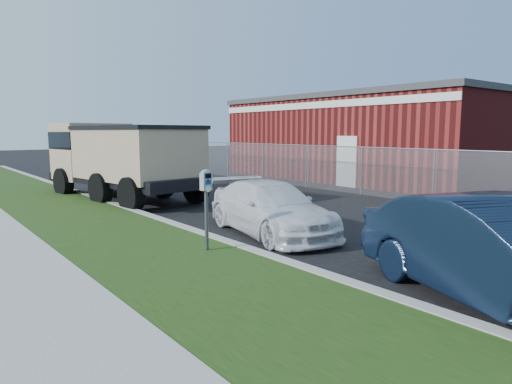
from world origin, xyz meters
TOP-DOWN VIEW (x-y plane):
  - ground at (0.00, 0.00)m, footprint 120.00×120.00m
  - streetside at (-5.57, 2.00)m, footprint 6.12×50.00m
  - chainlink_fence at (6.00, 7.00)m, footprint 0.06×30.06m
  - brick_building at (12.00, 8.00)m, footprint 9.20×14.20m
  - parking_meter at (-3.29, 0.09)m, footprint 0.22×0.16m
  - white_wagon at (-1.06, 0.94)m, footprint 2.43×4.42m
  - navy_sedan at (-1.50, -4.50)m, footprint 3.00×4.78m
  - dump_truck at (-1.67, 8.55)m, footprint 3.53×7.15m

SIDE VIEW (x-z plane):
  - ground at x=0.00m, z-range 0.00..0.00m
  - streetside at x=-5.57m, z-range -0.01..0.14m
  - white_wagon at x=-1.06m, z-range 0.00..1.21m
  - navy_sedan at x=-1.50m, z-range 0.00..1.49m
  - parking_meter at x=-3.29m, z-range 0.49..2.02m
  - chainlink_fence at x=6.00m, z-range -13.74..16.26m
  - dump_truck at x=-1.67m, z-range 0.17..2.86m
  - brick_building at x=12.00m, z-range 0.04..4.21m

